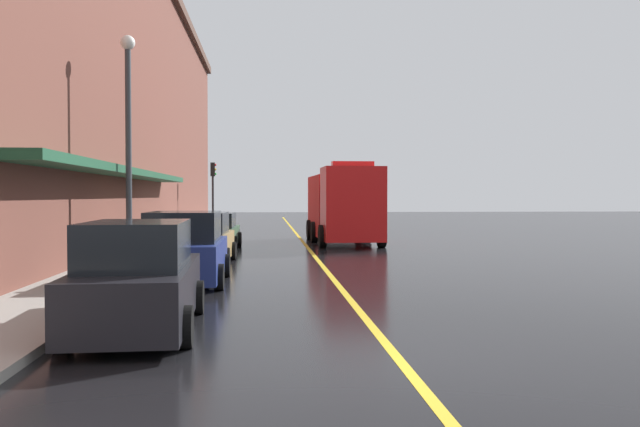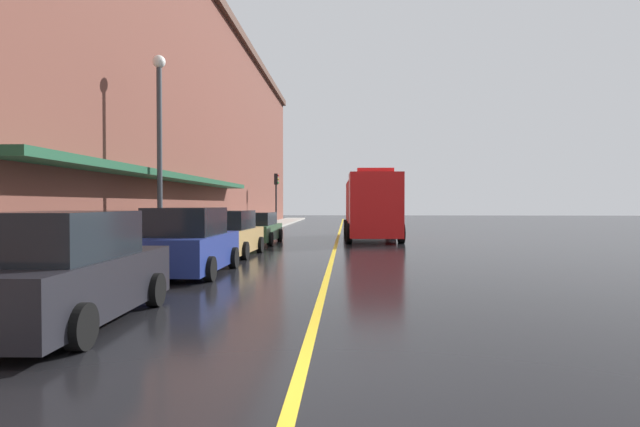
{
  "view_description": "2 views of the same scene",
  "coord_description": "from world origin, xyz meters",
  "px_view_note": "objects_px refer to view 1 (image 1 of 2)",
  "views": [
    {
      "loc": [
        -1.83,
        -8.71,
        2.26
      ],
      "look_at": [
        1.19,
        27.64,
        1.27
      ],
      "focal_mm": 36.93,
      "sensor_mm": 36.0,
      "label": 1
    },
    {
      "loc": [
        0.54,
        -5.33,
        1.96
      ],
      "look_at": [
        -1.39,
        29.8,
        1.29
      ],
      "focal_mm": 27.97,
      "sensor_mm": 36.0,
      "label": 2
    }
  ],
  "objects_px": {
    "parking_meter_1": "(163,231)",
    "street_lamp_left": "(128,125)",
    "parking_meter_0": "(118,246)",
    "traffic_light_near": "(213,182)",
    "fire_truck": "(343,206)",
    "parked_car_1": "(185,250)",
    "parked_car_2": "(202,240)",
    "parked_car_0": "(138,280)",
    "parked_car_3": "(216,232)"
  },
  "relations": [
    {
      "from": "parked_car_2",
      "to": "fire_truck",
      "type": "distance_m",
      "value": 10.99
    },
    {
      "from": "parked_car_0",
      "to": "traffic_light_near",
      "type": "xyz_separation_m",
      "value": [
        -1.34,
        32.84,
        2.3
      ]
    },
    {
      "from": "parked_car_1",
      "to": "parked_car_3",
      "type": "relative_size",
      "value": 0.92
    },
    {
      "from": "parked_car_0",
      "to": "traffic_light_near",
      "type": "distance_m",
      "value": 32.95
    },
    {
      "from": "parked_car_0",
      "to": "fire_truck",
      "type": "bearing_deg",
      "value": -18.23
    },
    {
      "from": "parked_car_1",
      "to": "parked_car_3",
      "type": "xyz_separation_m",
      "value": [
        -0.03,
        10.95,
        -0.13
      ]
    },
    {
      "from": "parked_car_1",
      "to": "parking_meter_1",
      "type": "distance_m",
      "value": 6.12
    },
    {
      "from": "parked_car_2",
      "to": "parking_meter_0",
      "type": "bearing_deg",
      "value": 168.41
    },
    {
      "from": "parked_car_2",
      "to": "traffic_light_near",
      "type": "relative_size",
      "value": 0.98
    },
    {
      "from": "street_lamp_left",
      "to": "traffic_light_near",
      "type": "bearing_deg",
      "value": 88.4
    },
    {
      "from": "parked_car_0",
      "to": "parking_meter_1",
      "type": "distance_m",
      "value": 11.88
    },
    {
      "from": "street_lamp_left",
      "to": "traffic_light_near",
      "type": "relative_size",
      "value": 1.61
    },
    {
      "from": "parked_car_1",
      "to": "parking_meter_0",
      "type": "height_order",
      "value": "parked_car_1"
    },
    {
      "from": "parked_car_0",
      "to": "parked_car_2",
      "type": "relative_size",
      "value": 1.11
    },
    {
      "from": "parking_meter_1",
      "to": "traffic_light_near",
      "type": "bearing_deg",
      "value": 89.83
    },
    {
      "from": "parked_car_2",
      "to": "fire_truck",
      "type": "relative_size",
      "value": 0.5
    },
    {
      "from": "street_lamp_left",
      "to": "fire_truck",
      "type": "bearing_deg",
      "value": 54.46
    },
    {
      "from": "fire_truck",
      "to": "parking_meter_0",
      "type": "height_order",
      "value": "fire_truck"
    },
    {
      "from": "parked_car_2",
      "to": "fire_truck",
      "type": "xyz_separation_m",
      "value": [
        5.78,
        9.29,
        0.98
      ]
    },
    {
      "from": "parked_car_2",
      "to": "parking_meter_1",
      "type": "relative_size",
      "value": 3.16
    },
    {
      "from": "parking_meter_1",
      "to": "street_lamp_left",
      "type": "distance_m",
      "value": 4.31
    },
    {
      "from": "parked_car_2",
      "to": "traffic_light_near",
      "type": "distance_m",
      "value": 22.23
    },
    {
      "from": "parking_meter_1",
      "to": "traffic_light_near",
      "type": "xyz_separation_m",
      "value": [
        0.06,
        21.05,
        2.1
      ]
    },
    {
      "from": "parked_car_2",
      "to": "street_lamp_left",
      "type": "bearing_deg",
      "value": 130.93
    },
    {
      "from": "parked_car_0",
      "to": "parked_car_3",
      "type": "xyz_separation_m",
      "value": [
        0.03,
        16.81,
        -0.12
      ]
    },
    {
      "from": "parking_meter_0",
      "to": "parked_car_0",
      "type": "bearing_deg",
      "value": -74.05
    },
    {
      "from": "parking_meter_1",
      "to": "parking_meter_0",
      "type": "bearing_deg",
      "value": -90.0
    },
    {
      "from": "parked_car_0",
      "to": "traffic_light_near",
      "type": "height_order",
      "value": "traffic_light_near"
    },
    {
      "from": "parked_car_0",
      "to": "parked_car_2",
      "type": "height_order",
      "value": "parked_car_0"
    },
    {
      "from": "parked_car_2",
      "to": "parked_car_3",
      "type": "xyz_separation_m",
      "value": [
        0.01,
        6.03,
        -0.07
      ]
    },
    {
      "from": "parked_car_3",
      "to": "parked_car_2",
      "type": "bearing_deg",
      "value": -178.69
    },
    {
      "from": "parking_meter_0",
      "to": "fire_truck",
      "type": "bearing_deg",
      "value": 64.59
    },
    {
      "from": "parked_car_2",
      "to": "parked_car_3",
      "type": "relative_size",
      "value": 0.91
    },
    {
      "from": "parked_car_1",
      "to": "traffic_light_near",
      "type": "bearing_deg",
      "value": 3.1
    },
    {
      "from": "parking_meter_1",
      "to": "traffic_light_near",
      "type": "distance_m",
      "value": 21.15
    },
    {
      "from": "parking_meter_1",
      "to": "street_lamp_left",
      "type": "height_order",
      "value": "street_lamp_left"
    },
    {
      "from": "parking_meter_0",
      "to": "traffic_light_near",
      "type": "distance_m",
      "value": 28.02
    },
    {
      "from": "fire_truck",
      "to": "street_lamp_left",
      "type": "relative_size",
      "value": 1.21
    },
    {
      "from": "parked_car_1",
      "to": "parking_meter_1",
      "type": "height_order",
      "value": "parked_car_1"
    },
    {
      "from": "parking_meter_0",
      "to": "traffic_light_near",
      "type": "relative_size",
      "value": 0.31
    },
    {
      "from": "fire_truck",
      "to": "parking_meter_1",
      "type": "relative_size",
      "value": 6.34
    },
    {
      "from": "parking_meter_0",
      "to": "street_lamp_left",
      "type": "distance_m",
      "value": 5.43
    },
    {
      "from": "parking_meter_0",
      "to": "street_lamp_left",
      "type": "xyz_separation_m",
      "value": [
        -0.6,
        4.24,
        3.34
      ]
    },
    {
      "from": "parking_meter_0",
      "to": "parking_meter_1",
      "type": "height_order",
      "value": "same"
    },
    {
      "from": "parked_car_1",
      "to": "fire_truck",
      "type": "xyz_separation_m",
      "value": [
        5.74,
        14.21,
        0.92
      ]
    },
    {
      "from": "parked_car_1",
      "to": "traffic_light_near",
      "type": "xyz_separation_m",
      "value": [
        -1.4,
        26.98,
        2.29
      ]
    },
    {
      "from": "parking_meter_1",
      "to": "street_lamp_left",
      "type": "xyz_separation_m",
      "value": [
        -0.6,
        -2.65,
        3.34
      ]
    },
    {
      "from": "parked_car_0",
      "to": "fire_truck",
      "type": "relative_size",
      "value": 0.56
    },
    {
      "from": "street_lamp_left",
      "to": "parking_meter_1",
      "type": "bearing_deg",
      "value": 77.25
    },
    {
      "from": "parked_car_3",
      "to": "parking_meter_0",
      "type": "relative_size",
      "value": 3.46
    }
  ]
}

